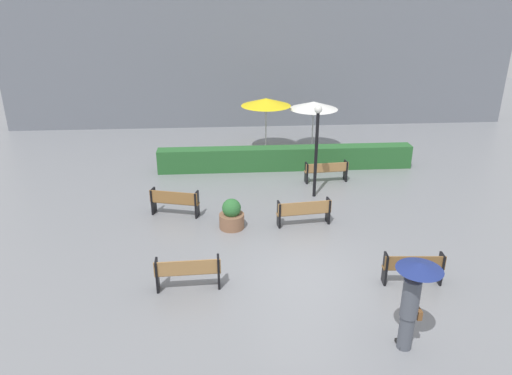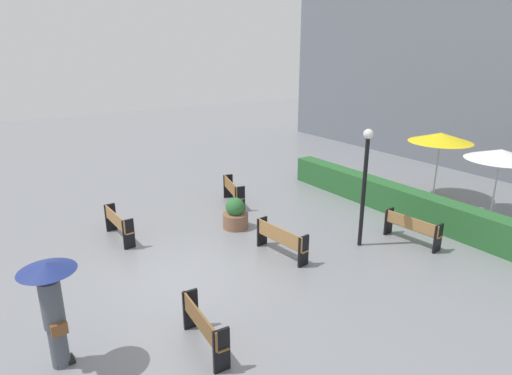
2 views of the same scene
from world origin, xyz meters
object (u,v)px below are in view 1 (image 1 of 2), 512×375
Objects in this scene: patio_umbrella_white at (314,105)px; patio_umbrella_yellow at (266,102)px; bench_near_left at (188,271)px; pedestrian_with_umbrella at (413,294)px; lamp_post at (317,141)px; planter_pot at (232,216)px; bench_near_right at (413,267)px; bench_mid_center at (304,211)px; bench_far_left at (174,201)px; bench_back_row at (326,170)px.

patio_umbrella_yellow is at bearing -178.92° from patio_umbrella_white.
pedestrian_with_umbrella is (4.94, -2.58, 0.86)m from bench_near_left.
lamp_post reaches higher than patio_umbrella_yellow.
pedestrian_with_umbrella is at bearing -27.63° from bench_near_left.
bench_near_right is at bearing -37.33° from planter_pot.
patio_umbrella_white reaches higher than bench_mid_center.
bench_mid_center is at bearing -13.47° from bench_far_left.
bench_near_right is at bearing -1.65° from bench_near_left.
bench_back_row is at bearing -63.14° from patio_umbrella_yellow.
bench_near_left is at bearing -125.48° from bench_back_row.
bench_near_right is 1.58× the size of planter_pot.
bench_near_left is 5.64m from pedestrian_with_umbrella.
pedestrian_with_umbrella is at bearing -113.15° from bench_near_right.
lamp_post is 1.47× the size of patio_umbrella_white.
patio_umbrella_white reaches higher than bench_near_right.
bench_mid_center is (-2.34, 3.64, -0.02)m from bench_near_right.
pedestrian_with_umbrella is at bearing -86.45° from lamp_post.
patio_umbrella_yellow is (3.78, 6.87, 1.85)m from bench_far_left.
bench_back_row is at bearing 24.81° from bench_far_left.
bench_mid_center is at bearing -112.12° from bench_back_row.
lamp_post is 1.36× the size of patio_umbrella_yellow.
bench_back_row is 6.48m from bench_far_left.
bench_mid_center is 3.00m from lamp_post.
bench_back_row is at bearing 88.73° from pedestrian_with_umbrella.
bench_back_row is at bearing -92.23° from patio_umbrella_white.
patio_umbrella_white is at bearing 88.44° from pedestrian_with_umbrella.
bench_near_left is 0.94× the size of bench_mid_center.
bench_far_left is 4.48m from bench_mid_center.
pedestrian_with_umbrella is 2.11× the size of planter_pot.
patio_umbrella_yellow reaches higher than bench_near_left.
lamp_post reaches higher than patio_umbrella_white.
bench_mid_center reaches higher than bench_back_row.
planter_pot is 9.14m from patio_umbrella_white.
bench_near_right is 5.97m from planter_pot.
lamp_post reaches higher than bench_far_left.
lamp_post is 5.71m from patio_umbrella_yellow.
patio_umbrella_white is (0.38, 14.01, 0.80)m from pedestrian_with_umbrella.
bench_mid_center is at bearing -85.87° from patio_umbrella_yellow.
planter_pot is (1.95, -1.07, -0.11)m from bench_far_left.
bench_mid_center is at bearing 43.76° from bench_near_left.
planter_pot is (-2.40, -0.02, -0.07)m from bench_mid_center.
bench_far_left is 0.73× the size of patio_umbrella_white.
pedestrian_with_umbrella is at bearing -58.38° from planter_pot.
bench_back_row is 5.02m from patio_umbrella_yellow.
bench_near_left is 0.80× the size of pedestrian_with_umbrella.
bench_far_left is (-0.73, 4.52, 0.01)m from bench_near_left.
patio_umbrella_white reaches higher than bench_near_left.
planter_pot reaches higher than bench_mid_center.
patio_umbrella_white reaches higher than bench_back_row.
patio_umbrella_white is at bearing 65.04° from bench_near_left.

